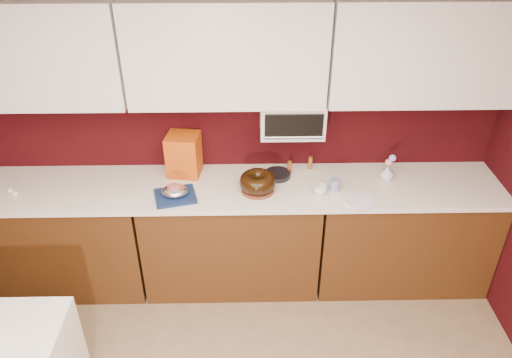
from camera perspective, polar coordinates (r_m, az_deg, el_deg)
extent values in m
cube|color=white|center=(1.19, -7.55, 12.75)|extent=(4.00, 4.50, 0.02)
cube|color=#320609|center=(3.75, -3.03, 6.30)|extent=(4.00, 0.02, 2.50)
cube|color=#4B280F|center=(4.19, -21.45, -6.31)|extent=(1.31, 0.58, 0.86)
cube|color=#4B280F|center=(3.93, -2.80, -6.53)|extent=(1.31, 0.58, 0.86)
cube|color=#4B280F|center=(4.11, 16.24, -6.05)|extent=(1.31, 0.58, 0.86)
cube|color=white|center=(3.67, -2.99, -1.04)|extent=(4.00, 0.62, 0.04)
cube|color=white|center=(3.67, -25.23, 12.84)|extent=(1.31, 0.33, 0.70)
cube|color=white|center=(3.37, -3.40, 14.25)|extent=(1.31, 0.33, 0.70)
cube|color=white|center=(3.58, 19.13, 13.65)|extent=(1.31, 0.33, 0.70)
cube|color=white|center=(3.58, 4.13, 7.13)|extent=(0.45, 0.30, 0.25)
cube|color=black|center=(3.43, 4.35, 6.00)|extent=(0.40, 0.02, 0.18)
cylinder|color=silver|center=(3.46, 4.32, 4.77)|extent=(0.42, 0.02, 0.02)
cylinder|color=brown|center=(3.59, 0.19, -1.23)|extent=(0.29, 0.29, 0.02)
torus|color=black|center=(3.55, 0.19, -0.30)|extent=(0.30, 0.30, 0.11)
cube|color=navy|center=(3.56, -9.21, -1.95)|extent=(0.33, 0.30, 0.02)
ellipsoid|color=white|center=(3.54, -9.27, -1.35)|extent=(0.22, 0.21, 0.07)
ellipsoid|color=#B05B50|center=(3.53, -9.30, -1.02)|extent=(0.12, 0.10, 0.07)
cube|color=#B12C0B|center=(3.76, -8.24, 2.78)|extent=(0.26, 0.24, 0.32)
cylinder|color=black|center=(3.75, 2.48, 0.51)|extent=(0.24, 0.24, 0.03)
imported|color=white|center=(3.56, 7.35, -1.15)|extent=(0.11, 0.11, 0.09)
cylinder|color=navy|center=(3.62, 9.00, -0.66)|extent=(0.10, 0.10, 0.09)
imported|color=silver|center=(3.82, 14.74, 0.75)|extent=(0.09, 0.09, 0.12)
sphere|color=pink|center=(3.78, 14.92, 1.88)|extent=(0.05, 0.05, 0.05)
sphere|color=#91A7E8|center=(3.79, 15.33, 2.32)|extent=(0.05, 0.05, 0.05)
cylinder|color=white|center=(3.55, 11.74, -2.44)|extent=(0.25, 0.25, 0.01)
cylinder|color=brown|center=(3.79, 3.85, 1.36)|extent=(0.04, 0.04, 0.10)
ellipsoid|color=silver|center=(3.92, -25.86, -1.50)|extent=(0.05, 0.04, 0.04)
ellipsoid|color=white|center=(3.97, -26.25, -1.21)|extent=(0.06, 0.05, 0.04)
cylinder|color=brown|center=(3.85, 6.22, 1.84)|extent=(0.04, 0.04, 0.11)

